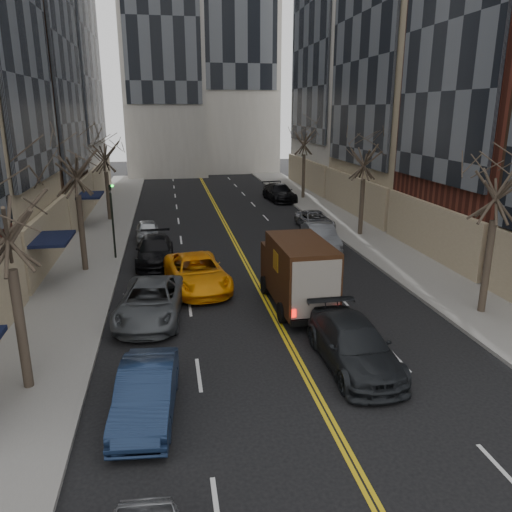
{
  "coord_description": "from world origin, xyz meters",
  "views": [
    {
      "loc": [
        -4.21,
        -6.87,
        8.49
      ],
      "look_at": [
        -0.49,
        14.05,
        2.2
      ],
      "focal_mm": 35.0,
      "sensor_mm": 36.0,
      "label": 1
    }
  ],
  "objects": [
    {
      "name": "sidewalk_right",
      "position": [
        9.0,
        27.0,
        0.07
      ],
      "size": [
        4.0,
        66.0,
        0.15
      ],
      "primitive_type": "cube",
      "color": "slate",
      "rests_on": "ground"
    },
    {
      "name": "parked_lf_d",
      "position": [
        -5.1,
        20.97,
        0.74
      ],
      "size": [
        2.09,
        5.12,
        1.48
      ],
      "primitive_type": "imported",
      "rotation": [
        0.0,
        0.0,
        -0.0
      ],
      "color": "black",
      "rests_on": "ground"
    },
    {
      "name": "streetwall_right",
      "position": [
        16.38,
        32.2,
        15.09
      ],
      "size": [
        12.26,
        49.0,
        34.0
      ],
      "color": "#4C301E",
      "rests_on": "ground"
    },
    {
      "name": "parked_lf_b",
      "position": [
        -5.1,
        5.98,
        0.73
      ],
      "size": [
        1.95,
        4.57,
        1.47
      ],
      "primitive_type": "imported",
      "rotation": [
        0.0,
        0.0,
        -0.09
      ],
      "color": "#13213C",
      "rests_on": "ground"
    },
    {
      "name": "tree_rt_mid",
      "position": [
        8.8,
        25.0,
        6.17
      ],
      "size": [
        3.2,
        3.2,
        8.32
      ],
      "color": "#382D23",
      "rests_on": "sidewalk_right"
    },
    {
      "name": "parked_rt_c",
      "position": [
        6.3,
        39.44,
        0.8
      ],
      "size": [
        2.74,
        5.68,
        1.6
      ],
      "primitive_type": "imported",
      "rotation": [
        0.0,
        0.0,
        0.09
      ],
      "color": "black",
      "rests_on": "ground"
    },
    {
      "name": "pedestrian",
      "position": [
        1.21,
        12.81,
        0.84
      ],
      "size": [
        0.49,
        0.67,
        1.69
      ],
      "primitive_type": "imported",
      "rotation": [
        0.0,
        0.0,
        1.42
      ],
      "color": "black",
      "rests_on": "ground"
    },
    {
      "name": "parked_lf_e",
      "position": [
        -5.68,
        26.36,
        0.65
      ],
      "size": [
        1.72,
        3.87,
        1.29
      ],
      "primitive_type": "imported",
      "rotation": [
        0.0,
        0.0,
        0.05
      ],
      "color": "#A8ACB0",
      "rests_on": "ground"
    },
    {
      "name": "tree_rt_far",
      "position": [
        8.8,
        40.0,
        6.74
      ],
      "size": [
        3.2,
        3.2,
        9.11
      ],
      "color": "#382D23",
      "rests_on": "sidewalk_right"
    },
    {
      "name": "ups_truck",
      "position": [
        1.2,
        13.2,
        1.58
      ],
      "size": [
        2.44,
        5.76,
        3.13
      ],
      "rotation": [
        0.0,
        0.0,
        0.02
      ],
      "color": "black",
      "rests_on": "ground"
    },
    {
      "name": "sidewalk_left",
      "position": [
        -9.0,
        27.0,
        0.07
      ],
      "size": [
        4.0,
        66.0,
        0.15
      ],
      "primitive_type": "cube",
      "color": "slate",
      "rests_on": "ground"
    },
    {
      "name": "tree_lf_far",
      "position": [
        -8.8,
        33.0,
        6.02
      ],
      "size": [
        3.2,
        3.2,
        8.12
      ],
      "color": "#382D23",
      "rests_on": "sidewalk_left"
    },
    {
      "name": "observer_sedan",
      "position": [
        1.76,
        7.72,
        0.78
      ],
      "size": [
        2.21,
        5.37,
        1.55
      ],
      "rotation": [
        0.0,
        0.0,
        0.01
      ],
      "color": "black",
      "rests_on": "ground"
    },
    {
      "name": "parked_rt_b",
      "position": [
        6.3,
        27.58,
        0.64
      ],
      "size": [
        2.13,
        4.6,
        1.28
      ],
      "primitive_type": "imported",
      "rotation": [
        0.0,
        0.0,
        -0.0
      ],
      "color": "#989A9F",
      "rests_on": "ground"
    },
    {
      "name": "traffic_signal",
      "position": [
        -7.39,
        22.0,
        2.82
      ],
      "size": [
        0.29,
        0.26,
        4.7
      ],
      "color": "black",
      "rests_on": "sidewalk_left"
    },
    {
      "name": "tree_lf_near",
      "position": [
        -8.8,
        8.0,
        6.24
      ],
      "size": [
        3.2,
        3.2,
        8.41
      ],
      "color": "#382D23",
      "rests_on": "sidewalk_left"
    },
    {
      "name": "tree_lf_mid",
      "position": [
        -8.8,
        20.0,
        6.6
      ],
      "size": [
        3.2,
        3.2,
        8.91
      ],
      "color": "#382D23",
      "rests_on": "sidewalk_left"
    },
    {
      "name": "tree_rt_near",
      "position": [
        8.8,
        11.0,
        6.45
      ],
      "size": [
        3.2,
        3.2,
        8.71
      ],
      "color": "#382D23",
      "rests_on": "sidewalk_right"
    },
    {
      "name": "parked_rt_a",
      "position": [
        5.1,
        22.29,
        0.77
      ],
      "size": [
        1.84,
        4.72,
        1.53
      ],
      "primitive_type": "imported",
      "rotation": [
        0.0,
        0.0,
        -0.05
      ],
      "color": "#53565C",
      "rests_on": "ground"
    },
    {
      "name": "taxi",
      "position": [
        -3.0,
        16.43,
        0.79
      ],
      "size": [
        3.36,
        6.0,
        1.58
      ],
      "primitive_type": "imported",
      "rotation": [
        0.0,
        0.0,
        0.13
      ],
      "color": "orange",
      "rests_on": "ground"
    },
    {
      "name": "parked_lf_c",
      "position": [
        -5.14,
        12.99,
        0.76
      ],
      "size": [
        3.17,
        5.76,
        1.53
      ],
      "primitive_type": "imported",
      "rotation": [
        0.0,
        0.0,
        -0.12
      ],
      "color": "#4B4F53",
      "rests_on": "ground"
    }
  ]
}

